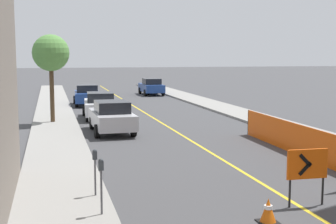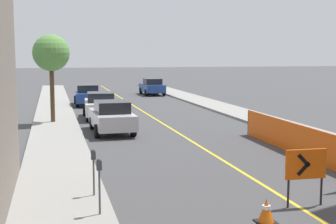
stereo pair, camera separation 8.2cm
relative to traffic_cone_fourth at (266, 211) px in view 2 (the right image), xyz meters
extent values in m
cube|color=gold|center=(1.31, 16.60, -0.28)|extent=(0.12, 65.38, 0.01)
cube|color=gray|center=(-4.55, 16.60, -0.22)|extent=(2.44, 65.38, 0.13)
cube|color=gray|center=(7.17, 16.60, -0.22)|extent=(2.44, 65.38, 0.13)
cube|color=black|center=(0.00, 0.00, -0.27)|extent=(0.46, 0.46, 0.03)
cone|color=orange|center=(0.00, 0.00, 0.02)|extent=(0.37, 0.37, 0.55)
cylinder|color=white|center=(0.00, 0.00, 0.09)|extent=(0.19, 0.19, 0.09)
cube|color=#EF560C|center=(1.48, 0.86, 0.81)|extent=(1.10, 0.10, 0.76)
cube|color=black|center=(1.40, 0.81, 0.92)|extent=(0.36, 0.03, 0.36)
cube|color=black|center=(1.40, 0.81, 0.70)|extent=(0.36, 0.03, 0.36)
cylinder|color=black|center=(1.01, 0.86, 0.07)|extent=(0.06, 0.06, 0.71)
cylinder|color=black|center=(1.95, 0.86, 0.07)|extent=(0.06, 0.06, 0.71)
cube|color=#EF560C|center=(4.41, 7.15, 0.32)|extent=(0.15, 8.14, 1.20)
cylinder|color=#262626|center=(4.47, 11.22, 0.32)|extent=(0.05, 0.05, 1.20)
cube|color=#B7B7BC|center=(-1.86, 13.41, 0.40)|extent=(1.94, 4.36, 0.72)
cube|color=black|center=(-1.86, 13.19, 1.03)|extent=(1.59, 1.98, 0.55)
cylinder|color=black|center=(-2.71, 14.74, 0.04)|extent=(0.24, 0.65, 0.64)
cylinder|color=black|center=(-1.00, 14.74, 0.04)|extent=(0.24, 0.65, 0.64)
cylinder|color=black|center=(-2.71, 12.08, 0.04)|extent=(0.24, 0.65, 0.64)
cylinder|color=black|center=(-1.00, 12.08, 0.04)|extent=(0.24, 0.65, 0.64)
cube|color=silver|center=(-1.86, 18.93, 0.40)|extent=(2.05, 4.40, 0.72)
cube|color=black|center=(-1.86, 18.72, 1.03)|extent=(1.64, 2.02, 0.55)
cylinder|color=black|center=(-2.72, 20.26, 0.04)|extent=(0.26, 0.65, 0.64)
cylinder|color=black|center=(-1.01, 20.26, 0.04)|extent=(0.26, 0.65, 0.64)
cylinder|color=black|center=(-2.72, 17.60, 0.04)|extent=(0.26, 0.65, 0.64)
cylinder|color=black|center=(-1.01, 17.60, 0.04)|extent=(0.26, 0.65, 0.64)
cube|color=navy|center=(-2.06, 26.53, 0.40)|extent=(2.00, 4.38, 0.72)
cube|color=black|center=(-2.06, 26.31, 1.03)|extent=(1.62, 2.01, 0.55)
cylinder|color=black|center=(-2.91, 27.86, 0.04)|extent=(0.25, 0.65, 0.64)
cylinder|color=black|center=(-1.20, 27.86, 0.04)|extent=(0.25, 0.65, 0.64)
cylinder|color=black|center=(-2.91, 25.20, 0.04)|extent=(0.25, 0.65, 0.64)
cylinder|color=black|center=(-1.20, 25.20, 0.04)|extent=(0.25, 0.65, 0.64)
cube|color=navy|center=(4.70, 34.54, 0.40)|extent=(1.83, 4.31, 0.72)
cube|color=black|center=(4.70, 34.33, 1.03)|extent=(1.55, 1.95, 0.55)
cylinder|color=black|center=(3.84, 35.87, 0.04)|extent=(0.23, 0.64, 0.64)
cylinder|color=black|center=(5.55, 35.87, 0.04)|extent=(0.23, 0.64, 0.64)
cylinder|color=black|center=(3.84, 33.21, 0.04)|extent=(0.23, 0.64, 0.64)
cylinder|color=black|center=(5.55, 33.21, 0.04)|extent=(0.23, 0.64, 0.64)
cylinder|color=#4C4C51|center=(-3.68, 2.68, 0.33)|extent=(0.05, 0.05, 0.97)
cube|color=#33383D|center=(-3.68, 2.68, 0.92)|extent=(0.12, 0.10, 0.22)
sphere|color=#33383D|center=(-3.68, 2.68, 1.03)|extent=(0.11, 0.11, 0.11)
cylinder|color=#4C4C51|center=(-3.68, 1.14, 0.37)|extent=(0.05, 0.05, 1.05)
cube|color=#33383D|center=(-3.68, 1.14, 1.01)|extent=(0.12, 0.10, 0.22)
sphere|color=#33383D|center=(-3.68, 1.14, 1.12)|extent=(0.11, 0.11, 0.11)
cylinder|color=#4C3823|center=(-4.67, 17.13, 1.38)|extent=(0.24, 0.24, 3.06)
sphere|color=#568E42|center=(-4.67, 17.13, 3.66)|extent=(2.02, 2.02, 2.02)
camera|label=1|loc=(-4.77, -9.48, 3.55)|focal=50.00mm
camera|label=2|loc=(-4.69, -9.50, 3.55)|focal=50.00mm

